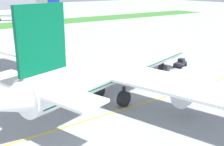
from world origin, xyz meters
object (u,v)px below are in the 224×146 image
(pushback_tug, at_px, (180,63))
(ground_crew_wingwalker_port, at_px, (59,101))
(airliner_foreground, at_px, (119,66))
(parked_airliner_far_centre, at_px, (28,13))

(pushback_tug, bearing_deg, ground_crew_wingwalker_port, -172.52)
(airliner_foreground, height_order, pushback_tug, airliner_foreground)
(pushback_tug, relative_size, parked_airliner_far_centre, 0.07)
(airliner_foreground, xyz_separation_m, parked_airliner_far_centre, (30.37, 136.32, -1.91))
(ground_crew_wingwalker_port, distance_m, parked_airliner_far_centre, 139.68)
(pushback_tug, bearing_deg, airliner_foreground, -163.20)
(ground_crew_wingwalker_port, bearing_deg, parked_airliner_far_centre, 72.68)
(airliner_foreground, distance_m, parked_airliner_far_centre, 139.68)
(airliner_foreground, distance_m, pushback_tug, 27.95)
(airliner_foreground, relative_size, pushback_tug, 14.00)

